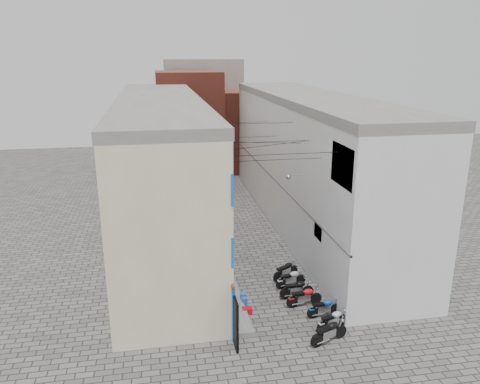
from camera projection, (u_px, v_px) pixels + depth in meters
ground at (291, 333)px, 20.25m from camera, size 90.00×90.00×0.00m
plinth at (208, 228)px, 32.11m from camera, size 0.90×26.00×0.25m
building_left at (162, 168)px, 30.30m from camera, size 5.10×27.00×9.00m
building_right at (309, 161)px, 32.07m from camera, size 5.94×26.00×9.00m
building_far_brick_left at (190, 125)px, 44.85m from camera, size 6.00×6.00×10.00m
building_far_brick_right at (237, 130)px, 47.89m from camera, size 5.00×6.00×8.00m
building_far_concrete at (203, 112)px, 50.71m from camera, size 8.00×5.00×11.00m
far_shopfront at (215, 169)px, 43.65m from camera, size 2.00×0.30×2.40m
overhead_wires at (255, 140)px, 25.41m from camera, size 5.80×13.02×1.32m
motorcycle_a at (329, 331)px, 19.48m from camera, size 1.95×1.18×1.08m
motorcycle_b at (333, 319)px, 20.44m from camera, size 1.77×1.03×0.98m
motorcycle_c at (325, 307)px, 21.43m from camera, size 1.76×0.73×0.99m
motorcycle_d at (304, 296)px, 22.33m from camera, size 1.85×0.77×1.04m
motorcycle_e at (297, 288)px, 23.08m from camera, size 1.80×0.68×1.02m
motorcycle_f at (291, 278)px, 24.16m from camera, size 1.81×0.95×1.00m
motorcycle_g at (286, 269)px, 25.05m from camera, size 1.83×1.39×1.04m
person_a at (231, 274)px, 23.33m from camera, size 0.47×0.64×1.63m
person_b at (227, 287)px, 22.22m from camera, size 0.89×0.89×1.45m
water_jug_near at (244, 302)px, 22.35m from camera, size 0.37×0.37×0.45m
water_jug_far at (243, 298)px, 22.64m from camera, size 0.41×0.41×0.51m
red_crate at (247, 311)px, 21.77m from camera, size 0.45×0.34×0.28m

